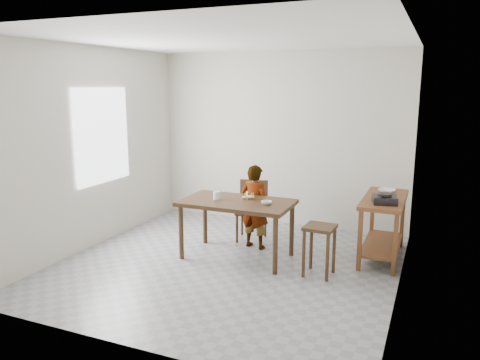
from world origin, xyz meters
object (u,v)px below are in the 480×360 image
at_px(dining_chair, 251,211).
at_px(child, 255,207).
at_px(dining_table, 237,229).
at_px(prep_counter, 383,228).
at_px(stool, 319,250).

bearing_deg(dining_chair, child, -70.97).
relative_size(dining_table, prep_counter, 1.17).
xyz_separation_m(dining_table, prep_counter, (1.72, 0.70, 0.03)).
distance_m(dining_table, prep_counter, 1.86).
bearing_deg(stool, dining_table, 172.19).
height_order(prep_counter, child, child).
relative_size(dining_table, stool, 2.34).
bearing_deg(child, dining_chair, -49.91).
xyz_separation_m(dining_table, dining_chair, (-0.09, 0.72, 0.05)).
xyz_separation_m(prep_counter, stool, (-0.61, -0.85, -0.10)).
distance_m(dining_table, dining_chair, 0.73).
height_order(dining_table, prep_counter, prep_counter).
bearing_deg(child, stool, 160.45).
height_order(dining_table, dining_chair, dining_chair).
relative_size(dining_chair, stool, 1.41).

